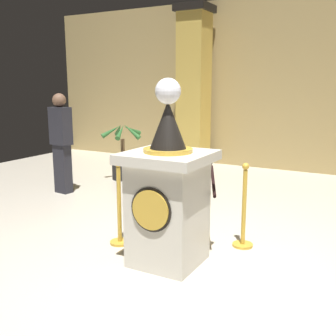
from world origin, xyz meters
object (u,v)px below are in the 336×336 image
stanchion_far (119,215)px  potted_palm_left (123,161)px  bystander_guest (61,141)px  pedestal_clock (168,195)px  stanchion_near (244,218)px

stanchion_far → potted_palm_left: 3.39m
stanchion_far → bystander_guest: bystander_guest is taller
pedestal_clock → bystander_guest: size_ratio=1.12×
stanchion_far → potted_palm_left: potted_palm_left is taller
stanchion_near → stanchion_far: (-1.31, -0.63, 0.01)m
pedestal_clock → potted_palm_left: bearing=131.9°
pedestal_clock → stanchion_far: size_ratio=1.91×
potted_palm_left → stanchion_near: bearing=-33.9°
potted_palm_left → bystander_guest: (-0.32, -1.36, 0.55)m
stanchion_far → potted_palm_left: size_ratio=0.88×
stanchion_far → potted_palm_left: (-1.91, 2.80, 0.02)m
pedestal_clock → stanchion_near: (0.56, 0.81, -0.40)m
bystander_guest → stanchion_far: bearing=-32.8°
stanchion_near → potted_palm_left: size_ratio=0.87×
pedestal_clock → potted_palm_left: 4.01m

